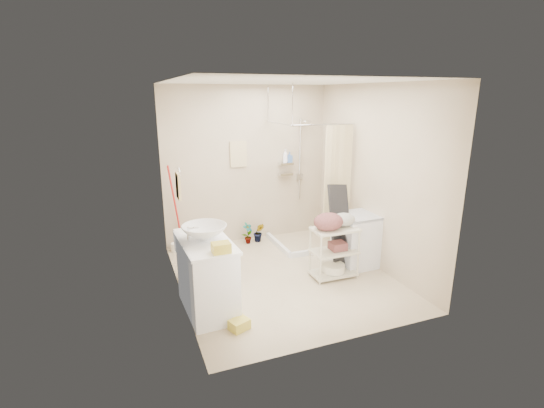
{
  "coord_description": "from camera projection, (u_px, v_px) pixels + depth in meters",
  "views": [
    {
      "loc": [
        -1.95,
        -4.62,
        2.45
      ],
      "look_at": [
        -0.07,
        0.25,
        0.99
      ],
      "focal_mm": 26.0,
      "sensor_mm": 36.0,
      "label": 1
    }
  ],
  "objects": [
    {
      "name": "washing_machine",
      "position": [
        356.0,
        240.0,
        5.76
      ],
      "size": [
        0.55,
        0.57,
        0.78
      ],
      "primitive_type": "cube",
      "rotation": [
        0.0,
        0.0,
        0.04
      ],
      "color": "silver",
      "rests_on": "ground"
    },
    {
      "name": "tp_holder",
      "position": [
        181.0,
        239.0,
        4.87
      ],
      "size": [
        0.08,
        0.12,
        0.14
      ],
      "primitive_type": null,
      "color": "white",
      "rests_on": "wall_left"
    },
    {
      "name": "wall_right",
      "position": [
        374.0,
        177.0,
        5.62
      ],
      "size": [
        0.04,
        3.2,
        2.6
      ],
      "primitive_type": "cube",
      "color": "#C1B196",
      "rests_on": "ground"
    },
    {
      "name": "shampoo_bottle_a",
      "position": [
        285.0,
        156.0,
        6.69
      ],
      "size": [
        0.11,
        0.11,
        0.22
      ],
      "primitive_type": "imported",
      "rotation": [
        0.0,
        0.0,
        0.39
      ],
      "color": "white",
      "rests_on": "shower"
    },
    {
      "name": "counter_basket",
      "position": [
        221.0,
        248.0,
        4.1
      ],
      "size": [
        0.19,
        0.15,
        0.11
      ],
      "primitive_type": "cube",
      "rotation": [
        0.0,
        0.0,
        0.0
      ],
      "color": "gold",
      "rests_on": "vanity"
    },
    {
      "name": "vanity",
      "position": [
        207.0,
        276.0,
        4.53
      ],
      "size": [
        0.59,
        1.0,
        0.86
      ],
      "primitive_type": "cube",
      "rotation": [
        0.0,
        0.0,
        0.05
      ],
      "color": "white",
      "rests_on": "ground"
    },
    {
      "name": "hanging_towel",
      "position": [
        238.0,
        154.0,
        6.45
      ],
      "size": [
        0.28,
        0.03,
        0.42
      ],
      "primitive_type": "cube",
      "color": "beige",
      "rests_on": "wall_back"
    },
    {
      "name": "toilet",
      "position": [
        202.0,
        253.0,
        5.38
      ],
      "size": [
        0.72,
        0.44,
        0.7
      ],
      "primitive_type": "imported",
      "rotation": [
        0.0,
        0.0,
        1.65
      ],
      "color": "white",
      "rests_on": "ground"
    },
    {
      "name": "potted_plant_b",
      "position": [
        259.0,
        232.0,
        6.74
      ],
      "size": [
        0.22,
        0.19,
        0.33
      ],
      "primitive_type": "imported",
      "rotation": [
        0.0,
        0.0,
        -0.3
      ],
      "color": "brown",
      "rests_on": "ground"
    },
    {
      "name": "shower",
      "position": [
        307.0,
        183.0,
        6.45
      ],
      "size": [
        1.1,
        1.1,
        2.1
      ],
      "primitive_type": null,
      "color": "silver",
      "rests_on": "ground"
    },
    {
      "name": "shampoo_bottle_b",
      "position": [
        289.0,
        157.0,
        6.73
      ],
      "size": [
        0.08,
        0.09,
        0.18
      ],
      "primitive_type": "imported",
      "rotation": [
        0.0,
        0.0,
        0.04
      ],
      "color": "#4267A6",
      "rests_on": "shower"
    },
    {
      "name": "ironing_board",
      "position": [
        340.0,
        226.0,
        5.64
      ],
      "size": [
        0.37,
        0.19,
        1.25
      ],
      "primitive_type": null,
      "rotation": [
        0.0,
        0.0,
        0.24
      ],
      "color": "black",
      "rests_on": "ground"
    },
    {
      "name": "floor",
      "position": [
        283.0,
        276.0,
        5.49
      ],
      "size": [
        3.2,
        3.2,
        0.0
      ],
      "primitive_type": "plane",
      "color": "#C7B795",
      "rests_on": "ground"
    },
    {
      "name": "mop",
      "position": [
        172.0,
        209.0,
        6.17
      ],
      "size": [
        0.14,
        0.14,
        1.42
      ],
      "primitive_type": null,
      "rotation": [
        0.0,
        0.0,
        0.04
      ],
      "color": "red",
      "rests_on": "ground"
    },
    {
      "name": "wall_front",
      "position": [
        350.0,
        221.0,
        3.7
      ],
      "size": [
        2.8,
        0.04,
        2.6
      ],
      "primitive_type": "cube",
      "color": "#C1B196",
      "rests_on": "ground"
    },
    {
      "name": "wall_back",
      "position": [
        247.0,
        165.0,
        6.58
      ],
      "size": [
        2.8,
        0.04,
        2.6
      ],
      "primitive_type": "cube",
      "color": "#C1B196",
      "rests_on": "ground"
    },
    {
      "name": "floor_basket",
      "position": [
        239.0,
        323.0,
        4.23
      ],
      "size": [
        0.36,
        0.32,
        0.16
      ],
      "primitive_type": "cube",
      "rotation": [
        0.0,
        0.0,
        0.38
      ],
      "color": "#DCCF47",
      "rests_on": "ground"
    },
    {
      "name": "ceiling",
      "position": [
        285.0,
        81.0,
        4.79
      ],
      "size": [
        2.8,
        3.2,
        0.04
      ],
      "primitive_type": "cube",
      "color": "silver",
      "rests_on": "ground"
    },
    {
      "name": "laundry_rack",
      "position": [
        334.0,
        248.0,
        5.38
      ],
      "size": [
        0.62,
        0.37,
        0.85
      ],
      "primitive_type": null,
      "rotation": [
        0.0,
        0.0,
        -0.01
      ],
      "color": "beige",
      "rests_on": "ground"
    },
    {
      "name": "sink",
      "position": [
        204.0,
        232.0,
        4.44
      ],
      "size": [
        0.61,
        0.61,
        0.18
      ],
      "primitive_type": "imported",
      "rotation": [
        0.0,
        0.0,
        -0.23
      ],
      "color": "silver",
      "rests_on": "vanity"
    },
    {
      "name": "towel_ring",
      "position": [
        178.0,
        184.0,
        4.44
      ],
      "size": [
        0.04,
        0.22,
        0.34
      ],
      "primitive_type": null,
      "color": "beige",
      "rests_on": "wall_left"
    },
    {
      "name": "wall_left",
      "position": [
        175.0,
        195.0,
        4.66
      ],
      "size": [
        0.04,
        3.2,
        2.6
      ],
      "primitive_type": "cube",
      "color": "#C1B196",
      "rests_on": "ground"
    },
    {
      "name": "potted_plant_a",
      "position": [
        248.0,
        233.0,
        6.65
      ],
      "size": [
        0.23,
        0.21,
        0.37
      ],
      "primitive_type": "imported",
      "rotation": [
        0.0,
        0.0,
        0.52
      ],
      "color": "brown",
      "rests_on": "ground"
    }
  ]
}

